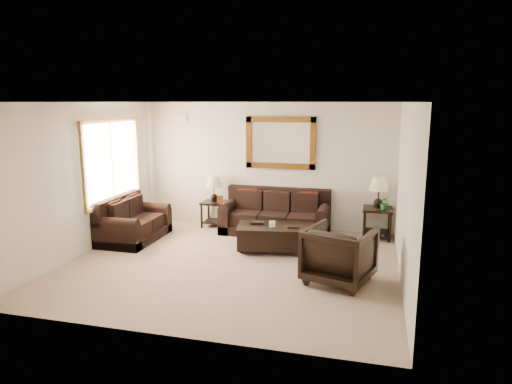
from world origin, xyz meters
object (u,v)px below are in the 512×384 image
(coffee_table, at_px, (276,235))
(armchair, at_px, (339,252))
(loveseat, at_px, (132,224))
(end_table_left, at_px, (214,194))
(end_table_right, at_px, (378,198))
(sofa, at_px, (276,217))

(coffee_table, xyz_separation_m, armchair, (1.23, -1.22, 0.18))
(loveseat, height_order, end_table_left, end_table_left)
(loveseat, relative_size, end_table_left, 1.37)
(coffee_table, distance_m, armchair, 1.74)
(end_table_right, xyz_separation_m, armchair, (-0.57, -2.51, -0.34))
(coffee_table, bearing_deg, end_table_left, 130.32)
(sofa, height_order, end_table_right, end_table_right)
(sofa, xyz_separation_m, armchair, (1.49, -2.40, 0.15))
(armchair, bearing_deg, end_table_left, -23.63)
(end_table_left, bearing_deg, coffee_table, -38.40)
(loveseat, bearing_deg, end_table_right, -74.35)
(armchair, bearing_deg, end_table_right, -85.12)
(loveseat, distance_m, end_table_right, 4.94)
(end_table_right, bearing_deg, armchair, -102.70)
(end_table_right, bearing_deg, sofa, -176.88)
(end_table_right, height_order, armchair, end_table_right)
(end_table_right, distance_m, coffee_table, 2.28)
(end_table_right, distance_m, armchair, 2.60)
(loveseat, bearing_deg, end_table_left, -42.94)
(loveseat, relative_size, end_table_right, 1.23)
(sofa, distance_m, end_table_right, 2.12)
(end_table_left, bearing_deg, armchair, -41.20)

